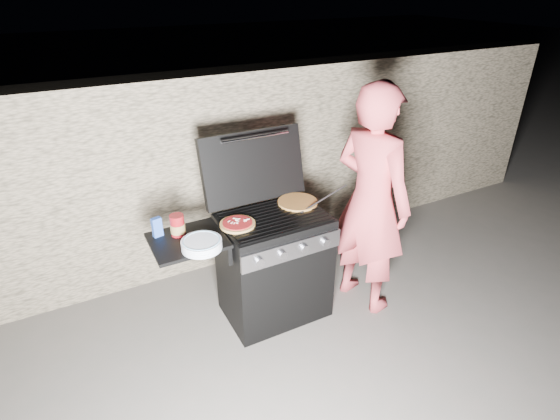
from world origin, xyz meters
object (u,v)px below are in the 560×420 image
gas_grill (246,275)px  pizza_topped (238,224)px  sauce_jar (177,225)px  person (371,201)px

gas_grill → pizza_topped: size_ratio=5.21×
sauce_jar → person: 1.49m
pizza_topped → sauce_jar: bearing=168.3°
pizza_topped → person: size_ratio=0.14×
gas_grill → sauce_jar: size_ratio=8.70×
gas_grill → person: person is taller
person → sauce_jar: bearing=65.6°
gas_grill → person: (1.00, -0.19, 0.49)m
pizza_topped → person: bearing=-10.4°
pizza_topped → sauce_jar: (-0.41, 0.09, 0.05)m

